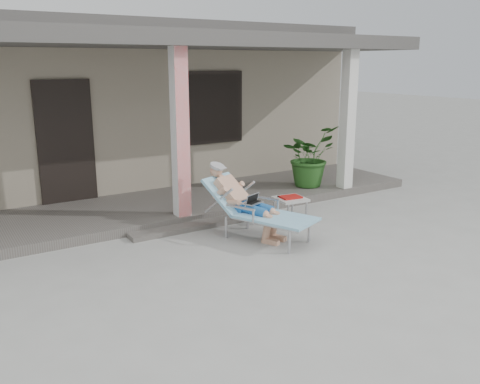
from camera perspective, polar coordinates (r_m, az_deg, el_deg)
ground at (r=6.49m, az=1.95°, el=-8.56°), size 60.00×60.00×0.00m
house at (r=11.95m, az=-15.93°, el=9.71°), size 10.40×5.40×3.30m
porch_deck at (r=8.97m, az=-8.83°, el=-1.67°), size 10.00×2.00×0.15m
porch_overhang at (r=8.58m, az=-9.40°, el=15.94°), size 10.00×2.30×2.85m
porch_step at (r=7.98m, az=-5.51°, el=-3.88°), size 2.00×0.30×0.07m
lounger at (r=7.42m, az=1.17°, el=0.12°), size 1.25×1.80×1.14m
side_table at (r=8.29m, az=5.69°, el=-0.91°), size 0.51×0.51×0.42m
potted_palm at (r=10.06m, az=7.76°, el=4.04°), size 1.27×1.17×1.19m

